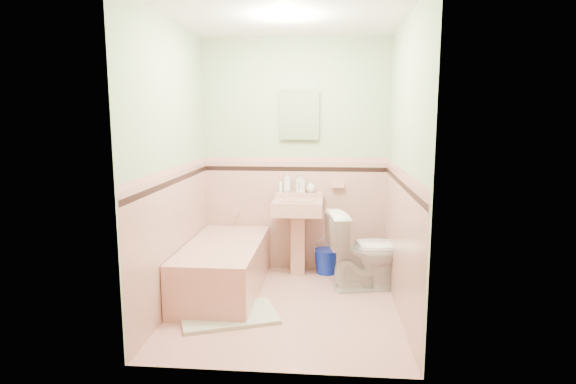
# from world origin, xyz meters

# --- Properties ---
(floor) EXTENTS (2.20, 2.20, 0.00)m
(floor) POSITION_xyz_m (0.00, 0.00, 0.00)
(floor) COLOR tan
(floor) RESTS_ON ground
(ceiling) EXTENTS (2.20, 2.20, 0.00)m
(ceiling) POSITION_xyz_m (0.00, 0.00, 2.50)
(ceiling) COLOR white
(ceiling) RESTS_ON ground
(wall_back) EXTENTS (2.50, 0.00, 2.50)m
(wall_back) POSITION_xyz_m (0.00, 1.10, 1.25)
(wall_back) COLOR beige
(wall_back) RESTS_ON ground
(wall_front) EXTENTS (2.50, 0.00, 2.50)m
(wall_front) POSITION_xyz_m (0.00, -1.10, 1.25)
(wall_front) COLOR beige
(wall_front) RESTS_ON ground
(wall_left) EXTENTS (0.00, 2.50, 2.50)m
(wall_left) POSITION_xyz_m (-1.00, 0.00, 1.25)
(wall_left) COLOR beige
(wall_left) RESTS_ON ground
(wall_right) EXTENTS (0.00, 2.50, 2.50)m
(wall_right) POSITION_xyz_m (1.00, 0.00, 1.25)
(wall_right) COLOR beige
(wall_right) RESTS_ON ground
(wainscot_back) EXTENTS (2.00, 0.00, 2.00)m
(wainscot_back) POSITION_xyz_m (0.00, 1.09, 0.60)
(wainscot_back) COLOR #D29D8D
(wainscot_back) RESTS_ON ground
(wainscot_front) EXTENTS (2.00, 0.00, 2.00)m
(wainscot_front) POSITION_xyz_m (0.00, -1.09, 0.60)
(wainscot_front) COLOR #D29D8D
(wainscot_front) RESTS_ON ground
(wainscot_left) EXTENTS (0.00, 2.20, 2.20)m
(wainscot_left) POSITION_xyz_m (-0.99, 0.00, 0.60)
(wainscot_left) COLOR #D29D8D
(wainscot_left) RESTS_ON ground
(wainscot_right) EXTENTS (0.00, 2.20, 2.20)m
(wainscot_right) POSITION_xyz_m (0.99, 0.00, 0.60)
(wainscot_right) COLOR #D29D8D
(wainscot_right) RESTS_ON ground
(accent_back) EXTENTS (2.00, 0.00, 2.00)m
(accent_back) POSITION_xyz_m (0.00, 1.08, 1.12)
(accent_back) COLOR black
(accent_back) RESTS_ON ground
(accent_front) EXTENTS (2.00, 0.00, 2.00)m
(accent_front) POSITION_xyz_m (0.00, -1.08, 1.12)
(accent_front) COLOR black
(accent_front) RESTS_ON ground
(accent_left) EXTENTS (0.00, 2.20, 2.20)m
(accent_left) POSITION_xyz_m (-0.98, 0.00, 1.12)
(accent_left) COLOR black
(accent_left) RESTS_ON ground
(accent_right) EXTENTS (0.00, 2.20, 2.20)m
(accent_right) POSITION_xyz_m (0.98, 0.00, 1.12)
(accent_right) COLOR black
(accent_right) RESTS_ON ground
(cap_back) EXTENTS (2.00, 0.00, 2.00)m
(cap_back) POSITION_xyz_m (0.00, 1.08, 1.22)
(cap_back) COLOR tan
(cap_back) RESTS_ON ground
(cap_front) EXTENTS (2.00, 0.00, 2.00)m
(cap_front) POSITION_xyz_m (0.00, -1.08, 1.22)
(cap_front) COLOR tan
(cap_front) RESTS_ON ground
(cap_left) EXTENTS (0.00, 2.20, 2.20)m
(cap_left) POSITION_xyz_m (-0.98, 0.00, 1.22)
(cap_left) COLOR tan
(cap_left) RESTS_ON ground
(cap_right) EXTENTS (0.00, 2.20, 2.20)m
(cap_right) POSITION_xyz_m (0.98, 0.00, 1.22)
(cap_right) COLOR tan
(cap_right) RESTS_ON ground
(bathtub) EXTENTS (0.70, 1.50, 0.45)m
(bathtub) POSITION_xyz_m (-0.63, 0.33, 0.23)
(bathtub) COLOR tan
(bathtub) RESTS_ON floor
(tub_faucet) EXTENTS (0.04, 0.12, 0.04)m
(tub_faucet) POSITION_xyz_m (-0.63, 1.05, 0.63)
(tub_faucet) COLOR silver
(tub_faucet) RESTS_ON wall_back
(sink) EXTENTS (0.52, 0.48, 0.82)m
(sink) POSITION_xyz_m (0.05, 0.86, 0.41)
(sink) COLOR tan
(sink) RESTS_ON floor
(sink_faucet) EXTENTS (0.02, 0.02, 0.10)m
(sink_faucet) POSITION_xyz_m (0.05, 1.00, 0.95)
(sink_faucet) COLOR silver
(sink_faucet) RESTS_ON sink
(medicine_cabinet) EXTENTS (0.38, 0.04, 0.47)m
(medicine_cabinet) POSITION_xyz_m (0.05, 1.07, 1.70)
(medicine_cabinet) COLOR white
(medicine_cabinet) RESTS_ON wall_back
(soap_dish) EXTENTS (0.13, 0.08, 0.04)m
(soap_dish) POSITION_xyz_m (0.47, 1.06, 0.95)
(soap_dish) COLOR tan
(soap_dish) RESTS_ON wall_back
(soap_bottle_left) EXTENTS (0.11, 0.11, 0.22)m
(soap_bottle_left) POSITION_xyz_m (-0.08, 1.04, 0.98)
(soap_bottle_left) COLOR #B2B2B2
(soap_bottle_left) RESTS_ON sink
(soap_bottle_mid) EXTENTS (0.11, 0.11, 0.21)m
(soap_bottle_mid) POSITION_xyz_m (0.06, 1.04, 0.97)
(soap_bottle_mid) COLOR #B2B2B2
(soap_bottle_mid) RESTS_ON sink
(soap_bottle_right) EXTENTS (0.11, 0.11, 0.13)m
(soap_bottle_right) POSITION_xyz_m (0.18, 1.04, 0.94)
(soap_bottle_right) COLOR #B2B2B2
(soap_bottle_right) RESTS_ON sink
(tube) EXTENTS (0.04, 0.04, 0.12)m
(tube) POSITION_xyz_m (-0.15, 1.04, 0.93)
(tube) COLOR white
(tube) RESTS_ON sink
(toilet) EXTENTS (0.83, 0.58, 0.77)m
(toilet) POSITION_xyz_m (0.75, 0.54, 0.39)
(toilet) COLOR white
(toilet) RESTS_ON floor
(bucket) EXTENTS (0.35, 0.35, 0.26)m
(bucket) POSITION_xyz_m (0.36, 0.95, 0.13)
(bucket) COLOR #0C22A7
(bucket) RESTS_ON floor
(bath_mat) EXTENTS (0.93, 0.78, 0.03)m
(bath_mat) POSITION_xyz_m (-0.46, -0.26, 0.02)
(bath_mat) COLOR #A0AA8D
(bath_mat) RESTS_ON floor
(shoe) EXTENTS (0.15, 0.10, 0.05)m
(shoe) POSITION_xyz_m (-0.40, -0.18, 0.06)
(shoe) COLOR #BF1E59
(shoe) RESTS_ON bath_mat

